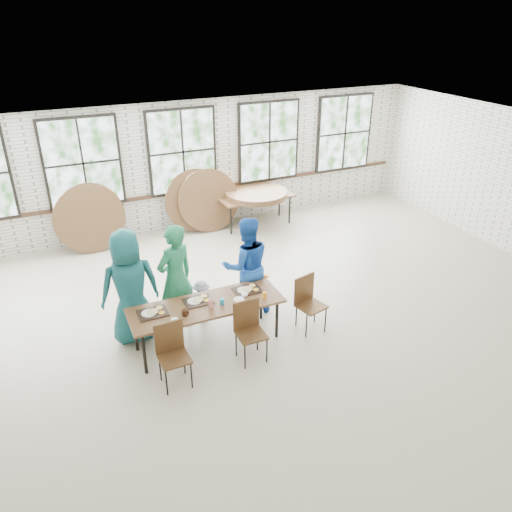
# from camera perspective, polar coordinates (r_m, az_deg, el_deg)

# --- Properties ---
(room) EXTENTS (12.00, 12.00, 12.00)m
(room) POSITION_cam_1_polar(r_m,az_deg,el_deg) (11.79, -8.39, 11.50)
(room) COLOR #B1A38D
(room) RESTS_ON ground
(dining_table) EXTENTS (2.41, 0.83, 0.74)m
(dining_table) POSITION_cam_1_polar(r_m,az_deg,el_deg) (7.82, -5.68, -5.83)
(dining_table) COLOR brown
(dining_table) RESTS_ON ground
(chair_near_left) EXTENTS (0.43, 0.42, 0.95)m
(chair_near_left) POSITION_cam_1_polar(r_m,az_deg,el_deg) (7.23, -9.61, -10.41)
(chair_near_left) COLOR #4C3119
(chair_near_left) RESTS_ON ground
(chair_near_right) EXTENTS (0.43, 0.41, 0.95)m
(chair_near_right) POSITION_cam_1_polar(r_m,az_deg,el_deg) (7.59, -0.84, -7.95)
(chair_near_right) COLOR #4C3119
(chair_near_right) RESTS_ON ground
(chair_spare) EXTENTS (0.51, 0.50, 0.95)m
(chair_spare) POSITION_cam_1_polar(r_m,az_deg,el_deg) (8.29, 5.92, -4.84)
(chair_spare) COLOR #4C3119
(chair_spare) RESTS_ON ground
(adult_teal) EXTENTS (0.93, 0.61, 1.91)m
(adult_teal) POSITION_cam_1_polar(r_m,az_deg,el_deg) (8.03, -14.21, -3.45)
(adult_teal) COLOR #1B6367
(adult_teal) RESTS_ON ground
(adult_green) EXTENTS (0.80, 0.67, 1.87)m
(adult_green) POSITION_cam_1_polar(r_m,az_deg,el_deg) (8.16, -9.16, -2.53)
(adult_green) COLOR #1D6F48
(adult_green) RESTS_ON ground
(toddler) EXTENTS (0.57, 0.45, 0.78)m
(toddler) POSITION_cam_1_polar(r_m,az_deg,el_deg) (8.53, -6.20, -5.17)
(toddler) COLOR #1F1647
(toddler) RESTS_ON ground
(adult_blue) EXTENTS (0.95, 0.80, 1.77)m
(adult_blue) POSITION_cam_1_polar(r_m,az_deg,el_deg) (8.54, -1.10, -1.13)
(adult_blue) COLOR #184BA8
(adult_blue) RESTS_ON ground
(storage_table) EXTENTS (1.83, 0.83, 0.74)m
(storage_table) POSITION_cam_1_polar(r_m,az_deg,el_deg) (12.16, 0.02, 6.62)
(storage_table) COLOR brown
(storage_table) RESTS_ON ground
(tabletop_clutter) EXTENTS (2.00, 0.60, 0.11)m
(tabletop_clutter) POSITION_cam_1_polar(r_m,az_deg,el_deg) (7.78, -5.08, -5.28)
(tabletop_clutter) COLOR black
(tabletop_clutter) RESTS_ON dining_table
(round_tops_stacked) EXTENTS (1.50, 1.50, 0.13)m
(round_tops_stacked) POSITION_cam_1_polar(r_m,az_deg,el_deg) (12.12, 0.02, 7.15)
(round_tops_stacked) COLOR brown
(round_tops_stacked) RESTS_ON storage_table
(round_tops_leaning) EXTENTS (4.24, 0.51, 1.49)m
(round_tops_leaning) POSITION_cam_1_polar(r_m,az_deg,el_deg) (11.62, -12.19, 5.27)
(round_tops_leaning) COLOR brown
(round_tops_leaning) RESTS_ON ground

